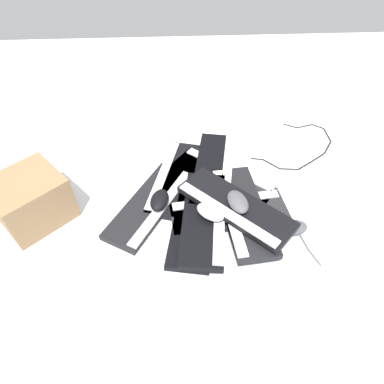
% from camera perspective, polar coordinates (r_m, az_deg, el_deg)
% --- Properties ---
extents(ground_plane, '(3.20, 3.20, 0.00)m').
position_cam_1_polar(ground_plane, '(1.37, 1.88, -0.68)').
color(ground_plane, silver).
extents(keyboard_0, '(0.35, 0.46, 0.03)m').
position_cam_1_polar(keyboard_0, '(1.34, -6.94, -2.01)').
color(keyboard_0, black).
rests_on(keyboard_0, ground).
extents(keyboard_1, '(0.23, 0.46, 0.03)m').
position_cam_1_polar(keyboard_1, '(1.28, 0.55, -4.64)').
color(keyboard_1, black).
rests_on(keyboard_1, ground).
extents(keyboard_2, '(0.45, 0.20, 0.03)m').
position_cam_1_polar(keyboard_2, '(1.30, 6.20, -3.47)').
color(keyboard_2, '#232326').
rests_on(keyboard_2, ground).
extents(keyboard_3, '(0.44, 0.39, 0.03)m').
position_cam_1_polar(keyboard_3, '(1.43, 5.01, 2.32)').
color(keyboard_3, '#232326').
rests_on(keyboard_3, ground).
extents(keyboard_4, '(0.26, 0.46, 0.03)m').
position_cam_1_polar(keyboard_4, '(1.43, -2.71, 2.42)').
color(keyboard_4, black).
rests_on(keyboard_4, ground).
extents(keyboard_5, '(0.23, 0.46, 0.03)m').
position_cam_1_polar(keyboard_5, '(1.43, 3.79, 3.97)').
color(keyboard_5, black).
rests_on(keyboard_5, keyboard_3).
extents(keyboard_6, '(0.19, 0.45, 0.03)m').
position_cam_1_polar(keyboard_6, '(1.28, 8.43, -3.00)').
color(keyboard_6, black).
rests_on(keyboard_6, keyboard_2).
extents(keyboard_7, '(0.20, 0.46, 0.03)m').
position_cam_1_polar(keyboard_7, '(1.25, 2.10, -4.18)').
color(keyboard_7, black).
rests_on(keyboard_7, keyboard_1).
extents(keyboard_8, '(0.42, 0.41, 0.03)m').
position_cam_1_polar(keyboard_8, '(1.25, 7.23, -2.47)').
color(keyboard_8, black).
rests_on(keyboard_8, keyboard_6).
extents(mouse_0, '(0.12, 0.08, 0.04)m').
position_cam_1_polar(mouse_0, '(1.30, 16.43, -5.72)').
color(mouse_0, '#4C4C51').
rests_on(mouse_0, ground).
extents(mouse_1, '(0.13, 0.12, 0.04)m').
position_cam_1_polar(mouse_1, '(1.21, 3.10, -3.35)').
color(mouse_1, '#B7B7BC').
rests_on(mouse_1, keyboard_7).
extents(mouse_2, '(0.09, 0.12, 0.04)m').
position_cam_1_polar(mouse_2, '(1.30, -5.44, -1.33)').
color(mouse_2, black).
rests_on(mouse_2, keyboard_0).
extents(mouse_3, '(0.09, 0.12, 0.04)m').
position_cam_1_polar(mouse_3, '(1.22, 7.65, -1.61)').
color(mouse_3, '#4C4C51').
rests_on(mouse_3, keyboard_8).
extents(cable_0, '(0.44, 0.68, 0.01)m').
position_cam_1_polar(cable_0, '(1.39, 8.43, -0.19)').
color(cable_0, '#59595B').
rests_on(cable_0, ground).
extents(cable_1, '(0.40, 0.35, 0.01)m').
position_cam_1_polar(cable_1, '(1.68, 18.14, 7.21)').
color(cable_1, black).
rests_on(cable_1, ground).
extents(cardboard_box, '(0.32, 0.32, 0.18)m').
position_cam_1_polar(cardboard_box, '(1.36, -25.27, -1.15)').
color(cardboard_box, olive).
rests_on(cardboard_box, ground).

